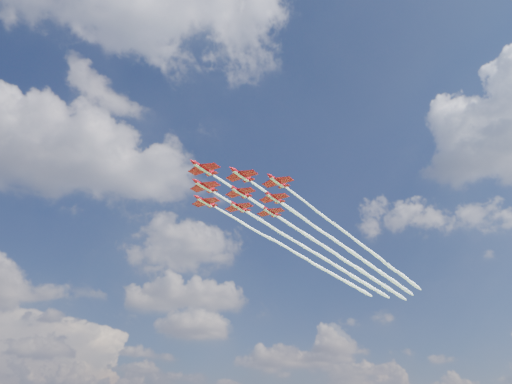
{
  "coord_description": "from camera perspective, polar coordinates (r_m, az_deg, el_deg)",
  "views": [
    {
      "loc": [
        -29.09,
        -134.45,
        13.33
      ],
      "look_at": [
        12.11,
        3.71,
        82.57
      ],
      "focal_mm": 35.0,
      "sensor_mm": 36.0,
      "label": 1
    }
  ],
  "objects": [
    {
      "name": "jet_tail",
      "position": [
        229.74,
        11.0,
        -8.22
      ],
      "size": [
        114.91,
        99.55,
        2.71
      ],
      "rotation": [
        0.0,
        0.0,
        0.71
      ],
      "color": "#B50A15"
    },
    {
      "name": "jet_row3_centre",
      "position": [
        213.55,
        9.09,
        -7.03
      ],
      "size": [
        114.91,
        99.55,
        2.71
      ],
      "rotation": [
        0.0,
        0.0,
        0.71
      ],
      "color": "#B50A15"
    },
    {
      "name": "jet_row2_port",
      "position": [
        203.07,
        9.77,
        -6.0
      ],
      "size": [
        114.91,
        99.55,
        2.71
      ],
      "rotation": [
        0.0,
        0.0,
        0.71
      ],
      "color": "#B50A15"
    },
    {
      "name": "jet_row4_port",
      "position": [
        219.27,
        11.71,
        -7.31
      ],
      "size": [
        114.91,
        99.55,
        2.71
      ],
      "rotation": [
        0.0,
        0.0,
        0.71
      ],
      "color": "#B50A15"
    },
    {
      "name": "jet_row3_starb",
      "position": [
        218.94,
        5.85,
        -7.69
      ],
      "size": [
        114.91,
        99.55,
        2.71
      ],
      "rotation": [
        0.0,
        0.0,
        0.71
      ],
      "color": "#B50A15"
    },
    {
      "name": "jet_lead",
      "position": [
        197.73,
        6.9,
        -5.65
      ],
      "size": [
        114.91,
        99.55,
        2.71
      ],
      "rotation": [
        0.0,
        0.0,
        0.71
      ],
      "color": "#B50A15"
    },
    {
      "name": "jet_row2_starb",
      "position": [
        208.3,
        6.35,
        -6.72
      ],
      "size": [
        114.91,
        99.55,
        2.71
      ],
      "rotation": [
        0.0,
        0.0,
        0.71
      ],
      "color": "#B50A15"
    },
    {
      "name": "jet_row4_starb",
      "position": [
        224.12,
        8.48,
        -7.97
      ],
      "size": [
        114.91,
        99.55,
        2.71
      ],
      "rotation": [
        0.0,
        0.0,
        0.71
      ],
      "color": "#B50A15"
    },
    {
      "name": "jet_row3_port",
      "position": [
        208.89,
        12.49,
        -6.32
      ],
      "size": [
        114.91,
        99.55,
        2.71
      ],
      "rotation": [
        0.0,
        0.0,
        0.71
      ],
      "color": "#B50A15"
    }
  ]
}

